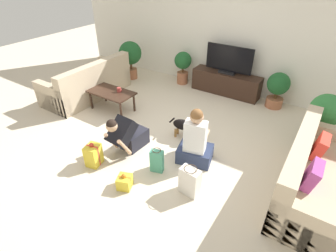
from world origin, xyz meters
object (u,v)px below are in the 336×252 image
tv_console (226,83)px  person_kneeling (127,135)px  gift_bag_a (190,181)px  potted_plant_back_left (183,64)px  gift_box_a (93,155)px  mug (119,90)px  potted_plant_back_right (278,88)px  potted_plant_corner_right (325,114)px  sofa_right (318,179)px  sofa_left (88,84)px  gift_bag_b (157,161)px  potted_plant_corner_left (130,55)px  gift_box_b (125,182)px  person_sitting (195,143)px  coffee_table (111,94)px  dog (186,126)px

tv_console → person_kneeling: 2.95m
gift_bag_a → potted_plant_back_left: bearing=122.1°
gift_box_a → mug: mug is taller
potted_plant_back_right → person_kneeling: potted_plant_back_right is taller
potted_plant_corner_right → gift_bag_a: (-1.27, -2.22, -0.35)m
sofa_right → gift_bag_a: size_ratio=4.55×
sofa_left → gift_bag_b: size_ratio=5.06×
sofa_left → mug: 1.06m
potted_plant_corner_left → gift_box_b: bearing=-51.7°
tv_console → mug: size_ratio=13.04×
potted_plant_back_left → gift_bag_a: (1.95, -3.11, -0.28)m
person_kneeling → person_sitting: size_ratio=0.80×
coffee_table → person_sitting: (2.21, -0.51, -0.02)m
tv_console → mug: mug is taller
sofa_right → person_kneeling: size_ratio=2.59×
coffee_table → potted_plant_back_right: potted_plant_back_right is taller
potted_plant_corner_left → coffee_table: bearing=-63.5°
coffee_table → potted_plant_back_left: 2.05m
potted_plant_back_right → gift_box_a: size_ratio=1.88×
potted_plant_corner_left → sofa_right: bearing=-21.0°
coffee_table → potted_plant_corner_left: bearing=116.5°
potted_plant_back_right → gift_bag_a: size_ratio=1.75×
potted_plant_back_left → potted_plant_corner_left: potted_plant_corner_left is taller
person_kneeling → gift_bag_a: (1.30, -0.25, -0.10)m
person_sitting → gift_bag_a: person_sitting is taller
potted_plant_back_right → gift_box_b: bearing=-107.6°
potted_plant_back_right → potted_plant_corner_right: 1.31m
coffee_table → potted_plant_back_right: 3.41m
person_kneeling → gift_box_b: bearing=-49.1°
coffee_table → sofa_left: bearing=167.8°
sofa_left → gift_bag_b: (2.75, -1.21, -0.11)m
coffee_table → person_kneeling: (1.16, -0.88, -0.05)m
coffee_table → mug: bearing=31.7°
coffee_table → tv_console: 2.62m
sofa_left → sofa_right: size_ratio=1.00×
sofa_left → potted_plant_corner_right: 4.73m
sofa_right → mug: sofa_right is taller
sofa_left → gift_bag_a: size_ratio=4.55×
person_sitting → sofa_left: bearing=-26.4°
potted_plant_corner_left → gift_box_a: (1.71, -2.96, -0.44)m
sofa_right → gift_box_b: size_ratio=7.83×
potted_plant_back_left → potted_plant_corner_right: size_ratio=0.89×
sofa_left → potted_plant_corner_left: bearing=173.9°
dog → sofa_left: bearing=76.9°
tv_console → gift_box_a: (-0.70, -3.45, -0.07)m
sofa_right → potted_plant_corner_left: bearing=69.0°
coffee_table → potted_plant_corner_left: size_ratio=0.99×
gift_bag_b → mug: (-1.71, 1.11, 0.27)m
mug → gift_box_a: bearing=-61.9°
coffee_table → tv_console: tv_console is taller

